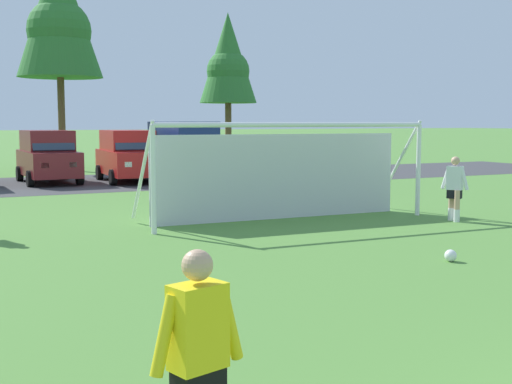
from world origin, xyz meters
TOP-DOWN VIEW (x-y plane):
  - ground_plane at (0.00, 15.00)m, footprint 400.00×400.00m
  - parking_lot_strip at (0.00, 25.63)m, footprint 52.00×8.40m
  - soccer_ball at (2.51, 6.90)m, footprint 0.22×0.22m
  - soccer_goal at (2.31, 12.84)m, footprint 7.47×2.13m
  - referee at (-4.26, 1.99)m, footprint 0.75×0.33m
  - player_midfield_center at (6.07, 10.70)m, footprint 0.40×0.71m
  - parked_car_slot_center_left at (-1.37, 26.36)m, footprint 2.19×4.63m
  - parked_car_slot_center at (1.75, 25.49)m, footprint 2.30×4.68m
  - parked_car_slot_center_right at (4.07, 25.05)m, footprint 2.21×4.81m
  - tree_mid_left at (0.51, 33.54)m, footprint 4.31×4.31m
  - tree_center_back at (9.57, 32.73)m, footprint 3.22×3.22m

SIDE VIEW (x-z plane):
  - ground_plane at x=0.00m, z-range 0.00..0.00m
  - parking_lot_strip at x=0.00m, z-range 0.00..0.01m
  - soccer_ball at x=2.51m, z-range 0.00..0.22m
  - referee at x=-4.26m, z-range 0.00..1.64m
  - player_midfield_center at x=6.07m, z-range 0.00..1.64m
  - parked_car_slot_center_left at x=-1.37m, z-range 0.03..2.19m
  - parked_car_slot_center at x=1.75m, z-range 0.03..2.19m
  - soccer_goal at x=2.31m, z-range 0.01..2.58m
  - parked_car_slot_center_right at x=4.07m, z-range 0.08..2.60m
  - tree_center_back at x=9.57m, z-range 1.60..10.18m
  - tree_mid_left at x=0.51m, z-range 2.16..13.64m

